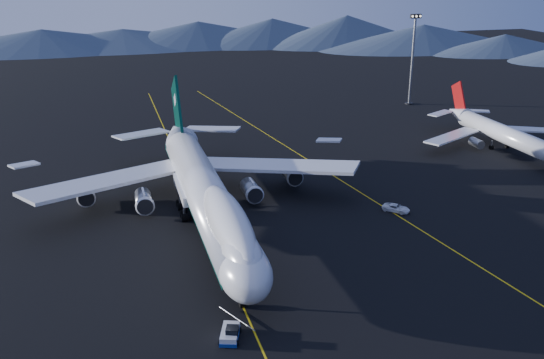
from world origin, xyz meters
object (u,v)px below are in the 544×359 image
object	(u,v)px
floodlight_mast	(412,59)
second_jet	(502,133)
pushback_tug	(230,334)
boeing_747	(205,191)
service_van	(396,208)

from	to	relation	value
floodlight_mast	second_jet	bearing A→B (deg)	-92.55
pushback_tug	floodlight_mast	bearing A→B (deg)	72.42
boeing_747	floodlight_mast	size ratio (longest dim) A/B	2.72
boeing_747	second_jet	xyz separation A→B (m)	(73.01, 23.50, -2.01)
boeing_747	second_jet	distance (m)	76.73
service_van	floodlight_mast	xyz separation A→B (m)	(42.46, 75.71, 12.84)
service_van	floodlight_mast	bearing A→B (deg)	16.59
boeing_747	floodlight_mast	xyz separation A→B (m)	(75.17, 71.95, 7.69)
pushback_tug	boeing_747	bearing A→B (deg)	103.93
second_jet	floodlight_mast	distance (m)	49.45
pushback_tug	floodlight_mast	xyz separation A→B (m)	(78.17, 104.76, 12.95)
pushback_tug	floodlight_mast	distance (m)	131.35
floodlight_mast	pushback_tug	bearing A→B (deg)	-126.73
service_van	boeing_747	bearing A→B (deg)	129.31
service_van	floodlight_mast	size ratio (longest dim) A/B	0.18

